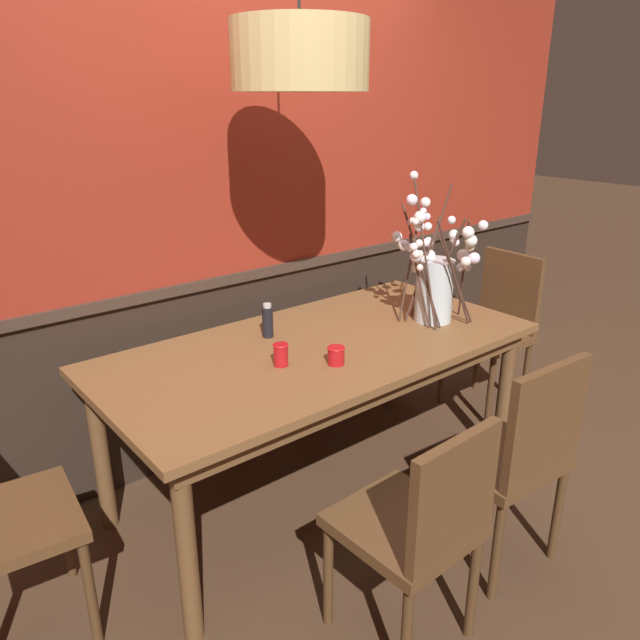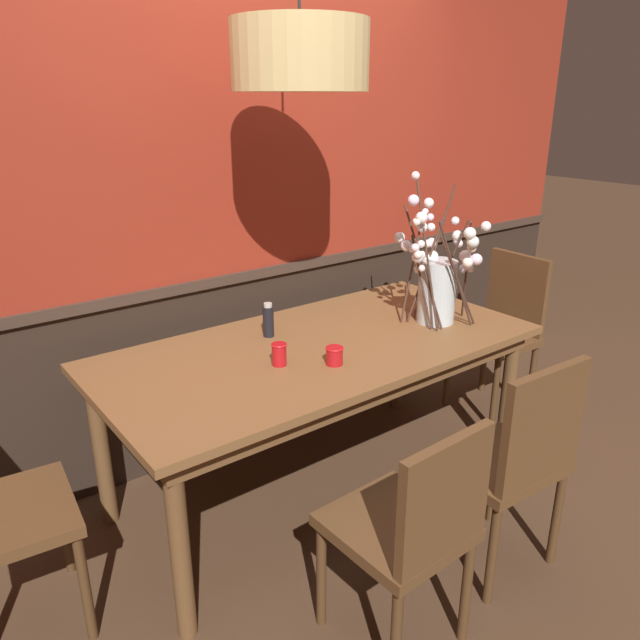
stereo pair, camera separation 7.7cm
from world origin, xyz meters
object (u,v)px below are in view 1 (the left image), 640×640
Objects in this scene: chair_near_side_right at (518,453)px; pendant_lamp at (300,56)px; chair_near_side_left at (420,524)px; condiment_bottle at (268,321)px; candle_holder_nearer_center at (281,355)px; chair_far_side_left at (167,354)px; vase_with_blossoms at (434,281)px; candle_holder_nearer_edge at (336,355)px; dining_table at (320,360)px; chair_head_east_end at (496,323)px.

chair_near_side_right is 1.74m from pendant_lamp.
chair_near_side_right is 1.06× the size of chair_near_side_left.
candle_holder_nearer_center is at bearing -115.38° from condiment_bottle.
chair_far_side_left is at bearing 93.48° from candle_holder_nearer_center.
candle_holder_nearer_edge is (-0.71, -0.10, -0.16)m from vase_with_blossoms.
chair_near_side_left reaches higher than candle_holder_nearer_center.
vase_with_blossoms is at bearing -23.94° from condiment_bottle.
vase_with_blossoms is 0.93× the size of pendant_lamp.
condiment_bottle is (-0.13, 0.22, 0.16)m from dining_table.
condiment_bottle is at bearing 109.93° from chair_near_side_right.
chair_head_east_end is at bearing 0.93° from dining_table.
chair_near_side_right reaches higher than dining_table.
candle_holder_nearer_edge is at bearing -36.01° from candle_holder_nearer_center.
dining_table is 1.39m from chair_head_east_end.
pendant_lamp reaches higher than chair_near_side_right.
chair_head_east_end reaches higher than chair_near_side_left.
chair_near_side_left is at bearing -140.05° from vase_with_blossoms.
dining_table is 0.31m from candle_holder_nearer_center.
chair_head_east_end is 9.94× the size of candle_holder_nearer_center.
condiment_bottle reaches higher than dining_table.
candle_holder_nearer_edge is at bearing -170.93° from chair_head_east_end.
candle_holder_nearer_center is (-1.66, -0.10, 0.28)m from chair_head_east_end.
vase_with_blossoms is at bearing 7.86° from candle_holder_nearer_edge.
chair_far_side_left is (-1.72, 0.88, -0.03)m from chair_head_east_end.
chair_near_side_left is at bearing -92.76° from candle_holder_nearer_center.
chair_near_side_right is 5.77× the size of condiment_bottle.
chair_near_side_left is (-1.70, -0.92, -0.03)m from chair_head_east_end.
pendant_lamp is (-0.67, 0.18, 0.98)m from vase_with_blossoms.
dining_table is at bearing 16.20° from candle_holder_nearer_center.
candle_holder_nearer_edge is at bearing -77.65° from chair_far_side_left.
chair_near_side_right is at bearing 2.03° from chair_near_side_left.
candle_holder_nearer_center is (0.04, 0.82, 0.32)m from chair_near_side_left.
dining_table is at bearing 106.89° from chair_near_side_right.
dining_table is 2.48× the size of pendant_lamp.
condiment_bottle is (-1.52, 0.20, 0.31)m from chair_head_east_end.
chair_near_side_right is (-1.12, -0.90, -0.01)m from chair_head_east_end.
condiment_bottle is at bearing 120.94° from dining_table.
dining_table is 25.62× the size of candle_holder_nearer_edge.
candle_holder_nearer_center is 1.24× the size of candle_holder_nearer_edge.
chair_near_side_right is at bearing -71.40° from chair_far_side_left.
chair_near_side_left is at bearing -108.12° from candle_holder_nearer_edge.
chair_head_east_end reaches higher than condiment_bottle.
chair_head_east_end is 1.56m from condiment_bottle.
chair_near_side_right is (0.27, -0.87, -0.16)m from dining_table.
chair_near_side_left is at bearing -109.18° from dining_table.
vase_with_blossoms is (-0.76, -0.14, 0.44)m from chair_head_east_end.
chair_far_side_left reaches higher than chair_near_side_left.
chair_head_east_end reaches higher than chair_far_side_left.
vase_with_blossoms is 7.73× the size of candle_holder_nearer_center.
chair_head_east_end is 1.05× the size of chair_far_side_left.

